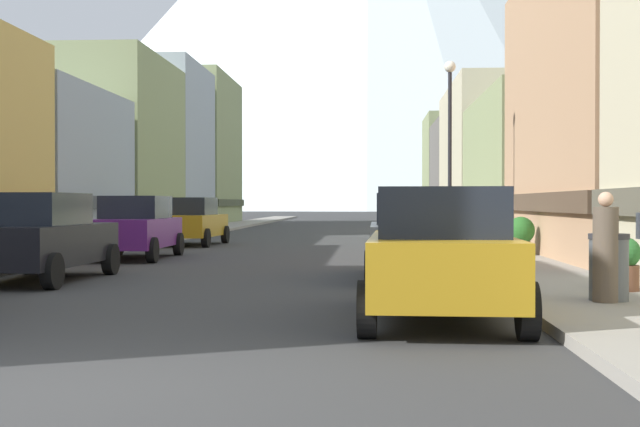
# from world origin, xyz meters

# --- Properties ---
(ground_plane) EXTENTS (400.00, 400.00, 0.00)m
(ground_plane) POSITION_xyz_m (0.00, 0.00, 0.00)
(ground_plane) COLOR #353535
(sidewalk_left) EXTENTS (2.50, 100.00, 0.15)m
(sidewalk_left) POSITION_xyz_m (-6.25, 35.00, 0.07)
(sidewalk_left) COLOR gray
(sidewalk_left) RESTS_ON ground
(sidewalk_right) EXTENTS (2.50, 100.00, 0.15)m
(sidewalk_right) POSITION_xyz_m (6.25, 35.00, 0.07)
(sidewalk_right) COLOR gray
(sidewalk_right) RESTS_ON ground
(storefront_left_3) EXTENTS (9.44, 9.87, 8.88)m
(storefront_left_3) POSITION_xyz_m (-12.07, 35.59, 4.28)
(storefront_left_3) COLOR #8C9966
(storefront_left_3) RESTS_ON ground
(storefront_left_4) EXTENTS (7.36, 9.19, 10.10)m
(storefront_left_4) POSITION_xyz_m (-11.03, 45.17, 4.88)
(storefront_left_4) COLOR #99A5B2
(storefront_left_4) RESTS_ON ground
(storefront_left_5) EXTENTS (8.07, 11.56, 10.96)m
(storefront_left_5) POSITION_xyz_m (-11.38, 56.11, 5.31)
(storefront_left_5) COLOR #8C9966
(storefront_left_5) RESTS_ON ground
(storefront_right_2) EXTENTS (6.91, 12.69, 6.10)m
(storefront_right_2) POSITION_xyz_m (10.80, 29.81, 2.94)
(storefront_right_2) COLOR #8C9966
(storefront_right_2) RESTS_ON ground
(storefront_right_3) EXTENTS (8.87, 13.94, 8.40)m
(storefront_right_3) POSITION_xyz_m (11.78, 43.52, 4.05)
(storefront_right_3) COLOR beige
(storefront_right_3) RESTS_ON ground
(storefront_right_4) EXTENTS (7.53, 9.23, 7.44)m
(storefront_right_4) POSITION_xyz_m (11.11, 55.28, 3.58)
(storefront_right_4) COLOR #66605B
(storefront_right_4) RESTS_ON ground
(storefront_right_5) EXTENTS (8.02, 8.87, 8.83)m
(storefront_right_5) POSITION_xyz_m (11.36, 64.75, 4.26)
(storefront_right_5) COLOR #8C9966
(storefront_right_5) RESTS_ON ground
(car_left_1) EXTENTS (2.13, 4.43, 1.78)m
(car_left_1) POSITION_xyz_m (-3.80, 9.94, 0.90)
(car_left_1) COLOR black
(car_left_1) RESTS_ON ground
(car_left_2) EXTENTS (2.13, 4.43, 1.78)m
(car_left_2) POSITION_xyz_m (-3.80, 16.94, 0.90)
(car_left_2) COLOR #591E72
(car_left_2) RESTS_ON ground
(car_left_3) EXTENTS (2.21, 4.47, 1.78)m
(car_left_3) POSITION_xyz_m (-3.80, 24.68, 0.90)
(car_left_3) COLOR #B28419
(car_left_3) RESTS_ON ground
(car_right_0) EXTENTS (2.20, 4.46, 1.78)m
(car_right_0) POSITION_xyz_m (3.80, 4.69, 0.90)
(car_right_0) COLOR #B28419
(car_right_0) RESTS_ON ground
(car_right_1) EXTENTS (2.10, 4.42, 1.78)m
(car_right_1) POSITION_xyz_m (3.80, 10.99, 0.90)
(car_right_1) COLOR slate
(car_right_1) RESTS_ON ground
(trash_bin_right) EXTENTS (0.59, 0.59, 0.98)m
(trash_bin_right) POSITION_xyz_m (6.35, 5.87, 0.64)
(trash_bin_right) COLOR #4C5156
(trash_bin_right) RESTS_ON sidewalk_right
(potted_plant_0) EXTENTS (0.75, 0.75, 1.06)m
(potted_plant_0) POSITION_xyz_m (7.00, 16.80, 0.73)
(potted_plant_0) COLOR gray
(potted_plant_0) RESTS_ON sidewalk_right
(potted_plant_1) EXTENTS (0.51, 0.51, 0.88)m
(potted_plant_1) POSITION_xyz_m (7.00, 7.31, 0.60)
(potted_plant_1) COLOR brown
(potted_plant_1) RESTS_ON sidewalk_right
(pedestrian_0) EXTENTS (0.36, 0.36, 1.59)m
(pedestrian_0) POSITION_xyz_m (6.25, 5.68, 0.88)
(pedestrian_0) COLOR brown
(pedestrian_0) RESTS_ON sidewalk_right
(pedestrian_1) EXTENTS (0.36, 0.36, 1.74)m
(pedestrian_1) POSITION_xyz_m (6.25, 17.81, 0.96)
(pedestrian_1) COLOR navy
(pedestrian_1) RESTS_ON sidewalk_right
(streetlamp_right) EXTENTS (0.36, 0.36, 5.86)m
(streetlamp_right) POSITION_xyz_m (5.35, 19.94, 3.99)
(streetlamp_right) COLOR black
(streetlamp_right) RESTS_ON sidewalk_right
(mountain_backdrop) EXTENTS (221.87, 221.87, 130.24)m
(mountain_backdrop) POSITION_xyz_m (2.38, 260.00, 65.12)
(mountain_backdrop) COLOR silver
(mountain_backdrop) RESTS_ON ground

